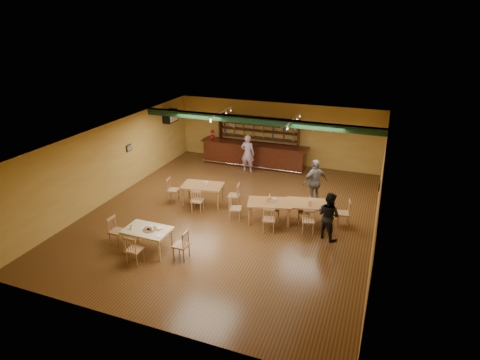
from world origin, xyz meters
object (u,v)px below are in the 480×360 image
at_px(dining_table_a, 203,194).
at_px(patron_bar, 248,153).
at_px(bar_counter, 254,155).
at_px(dining_table_d, 269,212).
at_px(patron_right_a, 329,216).
at_px(dining_table_b, 308,213).
at_px(near_table, 148,240).

height_order(dining_table_a, patron_bar, patron_bar).
distance_m(bar_counter, dining_table_a, 4.71).
bearing_deg(dining_table_d, dining_table_a, 154.96).
bearing_deg(patron_right_a, bar_counter, -23.27).
xyz_separation_m(bar_counter, dining_table_a, (-0.49, -4.68, -0.18)).
xyz_separation_m(dining_table_b, dining_table_d, (-1.30, -0.39, -0.00)).
relative_size(dining_table_a, patron_right_a, 0.96).
relative_size(dining_table_d, patron_right_a, 0.94).
relative_size(dining_table_a, dining_table_d, 1.02).
relative_size(patron_bar, patron_right_a, 1.10).
bearing_deg(near_table, bar_counter, 86.33).
height_order(bar_counter, dining_table_d, bar_counter).
distance_m(patron_bar, patron_right_a, 6.53).
bearing_deg(bar_counter, dining_table_b, -52.76).
bearing_deg(dining_table_b, patron_bar, 120.67).
bearing_deg(dining_table_a, dining_table_d, -18.75).
relative_size(dining_table_a, near_table, 1.10).
height_order(dining_table_d, patron_right_a, patron_right_a).
bearing_deg(patron_bar, dining_table_b, 131.85).
bearing_deg(dining_table_a, patron_bar, 74.46).
height_order(dining_table_b, patron_bar, patron_bar).
distance_m(dining_table_b, near_table, 5.54).
bearing_deg(bar_counter, patron_bar, -92.01).
distance_m(dining_table_a, dining_table_d, 2.87).
xyz_separation_m(bar_counter, patron_right_a, (4.44, -5.59, 0.24)).
relative_size(bar_counter, dining_table_b, 3.45).
height_order(dining_table_d, patron_bar, patron_bar).
height_order(near_table, patron_bar, patron_bar).
bearing_deg(near_table, patron_bar, 86.09).
relative_size(dining_table_d, patron_bar, 0.86).
bearing_deg(dining_table_b, patron_right_a, -57.12).
relative_size(bar_counter, near_table, 3.73).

